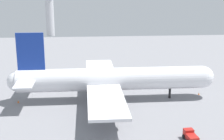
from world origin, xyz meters
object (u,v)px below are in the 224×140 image
(catering_truck, at_px, (29,71))
(safety_cone_tail, at_px, (18,102))
(safety_cone_nose, at_px, (199,94))
(cargo_loader, at_px, (191,136))
(cargo_airplane, at_px, (112,79))
(fuel_truck, at_px, (79,75))
(control_tower, at_px, (49,5))
(maintenance_van, at_px, (146,73))

(catering_truck, bearing_deg, safety_cone_tail, -86.48)
(catering_truck, xyz_separation_m, safety_cone_nose, (56.90, -29.97, -0.64))
(cargo_loader, relative_size, safety_cone_nose, 6.25)
(cargo_airplane, relative_size, cargo_loader, 13.78)
(fuel_truck, relative_size, safety_cone_tail, 5.80)
(catering_truck, height_order, safety_cone_nose, catering_truck)
(cargo_loader, distance_m, safety_cone_tail, 50.30)
(cargo_airplane, xyz_separation_m, control_tower, (-30.61, 127.93, 14.45))
(cargo_airplane, xyz_separation_m, maintenance_van, (14.97, 24.67, -5.29))
(cargo_loader, bearing_deg, catering_truck, 126.84)
(fuel_truck, xyz_separation_m, safety_cone_nose, (37.76, -22.38, -0.80))
(maintenance_van, bearing_deg, safety_cone_nose, -60.98)
(safety_cone_nose, bearing_deg, catering_truck, 152.22)
(cargo_airplane, relative_size, maintenance_van, 11.31)
(cargo_airplane, xyz_separation_m, catering_truck, (-29.34, 31.95, -5.31))
(safety_cone_tail, xyz_separation_m, control_tower, (-3.26, 128.27, 20.38))
(fuel_truck, bearing_deg, safety_cone_nose, -30.65)
(catering_truck, distance_m, cargo_loader, 74.08)
(fuel_truck, relative_size, control_tower, 0.13)
(cargo_airplane, distance_m, cargo_loader, 31.65)
(catering_truck, height_order, safety_cone_tail, catering_truck)
(cargo_loader, bearing_deg, control_tower, 106.40)
(cargo_airplane, height_order, cargo_loader, cargo_airplane)
(safety_cone_nose, bearing_deg, cargo_loader, -113.05)
(catering_truck, distance_m, safety_cone_nose, 64.31)
(cargo_loader, xyz_separation_m, maintenance_van, (-0.10, 52.01, -0.10))
(cargo_loader, relative_size, control_tower, 0.13)
(cargo_loader, distance_m, safety_cone_nose, 31.88)
(catering_truck, xyz_separation_m, safety_cone_tail, (1.99, -32.29, -0.61))
(cargo_airplane, height_order, fuel_truck, cargo_airplane)
(catering_truck, xyz_separation_m, maintenance_van, (44.31, -7.29, 0.02))
(safety_cone_tail, distance_m, control_tower, 129.92)
(cargo_loader, height_order, safety_cone_tail, cargo_loader)
(maintenance_van, distance_m, safety_cone_nose, 25.95)
(catering_truck, relative_size, maintenance_van, 0.92)
(cargo_loader, xyz_separation_m, safety_cone_tail, (-42.43, 27.00, -0.73))
(cargo_airplane, relative_size, catering_truck, 12.30)
(control_tower, bearing_deg, safety_cone_nose, -65.21)
(safety_cone_tail, bearing_deg, cargo_loader, -32.47)
(cargo_loader, xyz_separation_m, safety_cone_nose, (12.48, 29.32, -0.77))
(control_tower, bearing_deg, safety_cone_tail, -88.55)
(cargo_loader, distance_m, fuel_truck, 57.55)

